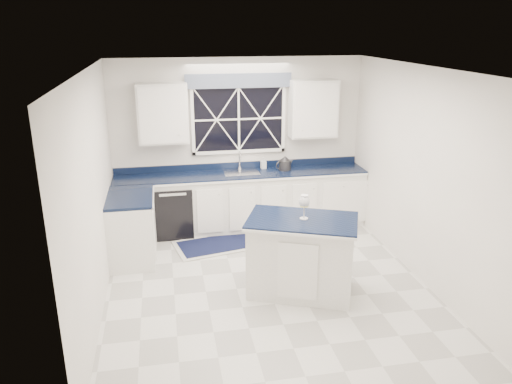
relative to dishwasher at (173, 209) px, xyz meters
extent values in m
plane|color=silver|center=(1.10, -1.95, -0.41)|extent=(4.50, 4.50, 0.00)
cube|color=beige|center=(1.10, 0.30, 0.94)|extent=(4.00, 0.10, 2.70)
cube|color=silver|center=(1.10, 0.00, 0.04)|extent=(3.98, 0.60, 0.90)
cube|color=silver|center=(-0.60, -0.80, 0.04)|extent=(0.60, 1.00, 0.90)
cube|color=black|center=(1.10, 0.00, 0.51)|extent=(3.98, 0.64, 0.04)
cube|color=black|center=(0.00, 0.00, 0.00)|extent=(0.60, 0.58, 0.82)
cube|color=black|center=(1.10, 0.27, 1.34)|extent=(1.40, 0.02, 1.00)
cube|color=slate|center=(1.10, 0.21, 1.94)|extent=(1.65, 0.04, 0.22)
cube|color=silver|center=(-0.07, 0.13, 1.49)|extent=(0.75, 0.34, 0.90)
cube|color=silver|center=(2.28, 0.13, 1.49)|extent=(0.75, 0.34, 0.90)
cylinder|color=silver|center=(1.10, 0.22, 0.55)|extent=(0.05, 0.05, 0.04)
cylinder|color=silver|center=(1.10, 0.22, 0.69)|extent=(0.02, 0.02, 0.28)
cylinder|color=silver|center=(1.10, 0.13, 0.82)|extent=(0.02, 0.18, 0.02)
cube|color=silver|center=(1.48, -2.15, 0.05)|extent=(1.42, 1.14, 0.93)
cube|color=black|center=(1.48, -2.15, 0.54)|extent=(1.50, 1.22, 0.04)
cube|color=#B0AFAB|center=(0.60, -0.60, -0.40)|extent=(1.34, 0.98, 0.01)
cube|color=black|center=(0.60, -0.60, -0.39)|extent=(1.18, 0.82, 0.01)
cylinder|color=#2C2C2F|center=(1.81, 0.04, 0.61)|extent=(0.25, 0.25, 0.16)
cone|color=#2C2C2F|center=(1.81, 0.04, 0.72)|extent=(0.21, 0.21, 0.07)
torus|color=#2C2C2F|center=(1.71, 0.01, 0.62)|extent=(0.13, 0.06, 0.13)
cylinder|color=#2C2C2F|center=(1.92, 0.08, 0.63)|extent=(0.08, 0.05, 0.10)
cylinder|color=silver|center=(1.50, -2.14, 0.56)|extent=(0.10, 0.10, 0.01)
cylinder|color=silver|center=(1.50, -2.14, 0.65)|extent=(0.02, 0.02, 0.16)
ellipsoid|color=silver|center=(1.50, -2.14, 0.78)|extent=(0.13, 0.13, 0.16)
cylinder|color=#ECE57D|center=(1.50, -2.14, 0.75)|extent=(0.10, 0.10, 0.07)
imported|color=silver|center=(1.49, 0.19, 0.62)|extent=(0.09, 0.09, 0.18)
camera|label=1|loc=(-0.10, -7.47, 2.77)|focal=35.00mm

